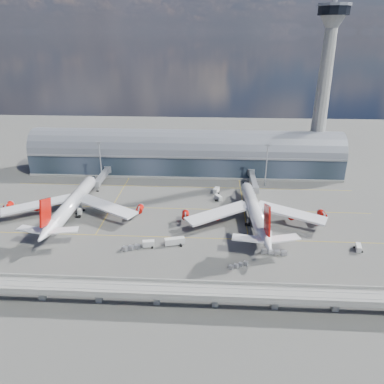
# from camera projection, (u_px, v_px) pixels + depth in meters

# --- Properties ---
(ground) EXTENTS (500.00, 500.00, 0.00)m
(ground) POSITION_uv_depth(u_px,v_px,m) (173.00, 227.00, 178.99)
(ground) COLOR #474744
(ground) RESTS_ON ground
(taxi_lines) EXTENTS (200.00, 80.12, 0.01)m
(taxi_lines) POSITION_uv_depth(u_px,v_px,m) (178.00, 207.00, 199.27)
(taxi_lines) COLOR gold
(taxi_lines) RESTS_ON ground
(terminal) EXTENTS (200.00, 30.00, 28.00)m
(terminal) POSITION_uv_depth(u_px,v_px,m) (185.00, 155.00, 246.08)
(terminal) COLOR #212C37
(terminal) RESTS_ON ground
(control_tower) EXTENTS (19.00, 19.00, 103.00)m
(control_tower) POSITION_uv_depth(u_px,v_px,m) (323.00, 92.00, 230.29)
(control_tower) COLOR gray
(control_tower) RESTS_ON ground
(guideway) EXTENTS (220.00, 8.50, 7.20)m
(guideway) POSITION_uv_depth(u_px,v_px,m) (156.00, 291.00, 126.44)
(guideway) COLOR gray
(guideway) RESTS_ON ground
(floodlight_mast_left) EXTENTS (3.00, 0.70, 25.70)m
(floodlight_mast_left) POSITION_uv_depth(u_px,v_px,m) (100.00, 161.00, 226.74)
(floodlight_mast_left) COLOR gray
(floodlight_mast_left) RESTS_ON ground
(floodlight_mast_right) EXTENTS (3.00, 0.70, 25.70)m
(floodlight_mast_right) POSITION_uv_depth(u_px,v_px,m) (266.00, 164.00, 221.43)
(floodlight_mast_right) COLOR gray
(floodlight_mast_right) RESTS_ON ground
(airliner_left) EXTENTS (71.43, 74.98, 22.92)m
(airliner_left) POSITION_uv_depth(u_px,v_px,m) (71.00, 204.00, 186.83)
(airliner_left) COLOR white
(airliner_left) RESTS_ON ground
(airliner_right) EXTENTS (70.54, 73.74, 23.39)m
(airliner_right) POSITION_uv_depth(u_px,v_px,m) (255.00, 212.00, 179.91)
(airliner_right) COLOR white
(airliner_right) RESTS_ON ground
(jet_bridge_left) EXTENTS (4.40, 28.00, 7.25)m
(jet_bridge_left) POSITION_uv_depth(u_px,v_px,m) (103.00, 175.00, 228.27)
(jet_bridge_left) COLOR gray
(jet_bridge_left) RESTS_ON ground
(jet_bridge_right) EXTENTS (4.40, 32.00, 7.25)m
(jet_bridge_right) POSITION_uv_depth(u_px,v_px,m) (253.00, 180.00, 221.67)
(jet_bridge_right) COLOR gray
(jet_bridge_right) RESTS_ON ground
(service_truck_0) EXTENTS (3.70, 6.73, 2.65)m
(service_truck_0) POSITION_uv_depth(u_px,v_px,m) (80.00, 210.00, 192.34)
(service_truck_0) COLOR silver
(service_truck_0) RESTS_ON ground
(service_truck_1) EXTENTS (5.44, 3.21, 2.97)m
(service_truck_1) POSITION_uv_depth(u_px,v_px,m) (149.00, 244.00, 161.61)
(service_truck_1) COLOR silver
(service_truck_1) RESTS_ON ground
(service_truck_2) EXTENTS (9.11, 4.76, 3.17)m
(service_truck_2) POSITION_uv_depth(u_px,v_px,m) (175.00, 241.00, 163.31)
(service_truck_2) COLOR silver
(service_truck_2) RESTS_ON ground
(service_truck_3) EXTENTS (3.10, 5.51, 2.51)m
(service_truck_3) POSITION_uv_depth(u_px,v_px,m) (358.00, 248.00, 159.14)
(service_truck_3) COLOR silver
(service_truck_3) RESTS_ON ground
(service_truck_4) EXTENTS (3.94, 5.66, 2.99)m
(service_truck_4) POSITION_uv_depth(u_px,v_px,m) (216.00, 190.00, 216.10)
(service_truck_4) COLOR silver
(service_truck_4) RESTS_ON ground
(service_truck_5) EXTENTS (4.48, 5.74, 2.62)m
(service_truck_5) POSITION_uv_depth(u_px,v_px,m) (218.00, 198.00, 207.03)
(service_truck_5) COLOR silver
(service_truck_5) RESTS_ON ground
(cargo_train_0) EXTENTS (7.84, 4.28, 1.74)m
(cargo_train_0) POSITION_uv_depth(u_px,v_px,m) (131.00, 248.00, 159.80)
(cargo_train_0) COLOR gray
(cargo_train_0) RESTS_ON ground
(cargo_train_1) EXTENTS (10.84, 2.98, 1.79)m
(cargo_train_1) POSITION_uv_depth(u_px,v_px,m) (274.00, 252.00, 156.46)
(cargo_train_1) COLOR gray
(cargo_train_1) RESTS_ON ground
(cargo_train_2) EXTENTS (8.36, 5.25, 1.45)m
(cargo_train_2) POSITION_uv_depth(u_px,v_px,m) (238.00, 265.00, 148.09)
(cargo_train_2) COLOR gray
(cargo_train_2) RESTS_ON ground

